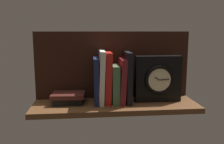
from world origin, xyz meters
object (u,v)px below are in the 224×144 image
object	(u,v)px
book_navy_bierce	(96,80)
book_red_requiem	(108,78)
book_stack_side	(68,98)
book_green_romantic	(115,84)
book_black_skeptic	(128,77)
book_white_catcher	(101,77)
framed_clock	(158,79)
book_maroon_dawkins	(122,81)

from	to	relation	value
book_navy_bierce	book_red_requiem	xyz separation A→B (cm)	(5.69, 0.00, 1.31)
book_stack_side	book_green_romantic	bearing A→B (deg)	-0.17
book_green_romantic	book_black_skeptic	xyz separation A→B (cm)	(6.23, 0.00, 3.17)
book_white_catcher	book_stack_side	xyz separation A→B (cm)	(-16.36, 0.07, -10.02)
book_white_catcher	book_stack_side	bearing A→B (deg)	179.77
book_red_requiem	book_black_skeptic	distance (cm)	9.79
framed_clock	book_black_skeptic	bearing A→B (deg)	176.09
book_navy_bierce	framed_clock	xyz separation A→B (cm)	(30.65, -1.04, 0.32)
book_white_catcher	book_green_romantic	bearing A→B (deg)	0.00
book_maroon_dawkins	framed_clock	size ratio (longest dim) A/B	0.94
book_white_catcher	book_red_requiem	bearing A→B (deg)	0.00
book_red_requiem	book_maroon_dawkins	world-z (taller)	book_red_requiem
book_red_requiem	book_black_skeptic	bearing A→B (deg)	0.00
framed_clock	book_stack_side	bearing A→B (deg)	178.57
book_navy_bierce	book_white_catcher	xyz separation A→B (cm)	(2.64, 0.00, 1.65)
book_maroon_dawkins	book_green_romantic	bearing A→B (deg)	180.00
book_red_requiem	book_maroon_dawkins	xyz separation A→B (cm)	(6.92, 0.00, -1.64)
book_black_skeptic	book_white_catcher	bearing A→B (deg)	180.00
book_navy_bierce	framed_clock	bearing A→B (deg)	-1.94
book_green_romantic	book_maroon_dawkins	bearing A→B (deg)	0.00
book_navy_bierce	book_green_romantic	distance (cm)	9.43
book_black_skeptic	framed_clock	size ratio (longest dim) A/B	1.09
book_white_catcher	book_maroon_dawkins	size ratio (longest dim) A/B	1.18
book_navy_bierce	book_red_requiem	world-z (taller)	book_red_requiem
book_red_requiem	book_green_romantic	world-z (taller)	book_red_requiem
book_white_catcher	book_red_requiem	xyz separation A→B (cm)	(3.05, 0.00, -0.34)
book_navy_bierce	book_stack_side	bearing A→B (deg)	179.72
book_black_skeptic	framed_clock	xyz separation A→B (cm)	(15.16, -1.04, -1.01)
book_white_catcher	book_green_romantic	size ratio (longest dim) A/B	1.38
book_green_romantic	framed_clock	size ratio (longest dim) A/B	0.81
book_green_romantic	book_maroon_dawkins	world-z (taller)	book_maroon_dawkins
book_white_catcher	book_stack_side	world-z (taller)	book_white_catcher
book_red_requiem	framed_clock	size ratio (longest dim) A/B	1.09
book_navy_bierce	book_red_requiem	bearing A→B (deg)	0.00
book_white_catcher	book_stack_side	distance (cm)	19.18
book_maroon_dawkins	framed_clock	distance (cm)	18.08
book_green_romantic	book_black_skeptic	bearing A→B (deg)	0.00
book_red_requiem	book_black_skeptic	xyz separation A→B (cm)	(9.79, 0.00, 0.03)
book_stack_side	book_maroon_dawkins	bearing A→B (deg)	-0.15
book_navy_bierce	book_green_romantic	xyz separation A→B (cm)	(9.25, 0.00, -1.83)
book_white_catcher	book_maroon_dawkins	world-z (taller)	book_white_catcher
book_maroon_dawkins	book_stack_side	bearing A→B (deg)	179.85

